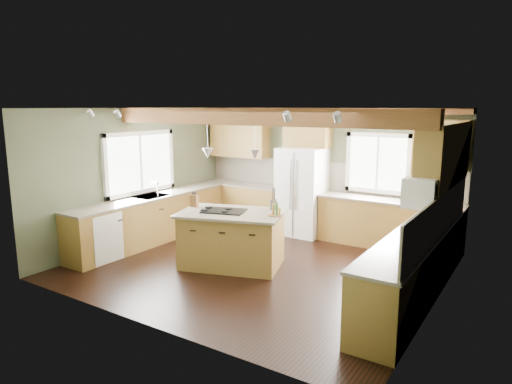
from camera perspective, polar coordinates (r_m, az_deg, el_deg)
The scene contains 37 objects.
floor at distance 7.73m, azimuth 0.30°, elevation -9.23°, with size 5.60×5.60×0.00m, color black.
ceiling at distance 7.26m, azimuth 0.32°, elevation 10.44°, with size 5.60×5.60×0.00m, color silver.
wall_back at distance 9.56m, azimuth 8.41°, elevation 2.58°, with size 5.60×5.60×0.00m, color #464C36.
wall_left at distance 9.18m, azimuth -14.60°, elevation 2.01°, with size 5.00×5.00×0.00m, color #464C36.
wall_right at distance 6.36m, azimuth 22.10°, elevation -2.21°, with size 5.00×5.00×0.00m, color #464C36.
ceiling_beam at distance 7.09m, azimuth -0.59°, elevation 9.38°, with size 5.55×0.26×0.26m, color #5A3319.
soffit_trim at distance 9.38m, azimuth 8.36°, elevation 10.03°, with size 5.55×0.20×0.10m, color #5A3319.
backsplash_back at distance 9.56m, azimuth 8.36°, elevation 2.03°, with size 5.58×0.03×0.58m, color brown.
backsplash_right at distance 6.43m, azimuth 22.00°, elevation -2.89°, with size 0.03×3.70×0.58m, color brown.
base_cab_back_left at distance 10.32m, azimuth -1.50°, elevation -1.56°, with size 2.02×0.60×0.88m, color brown.
counter_back_left at distance 10.23m, azimuth -1.51°, elevation 0.95°, with size 2.06×0.64×0.04m, color #4E4539.
base_cab_back_right at distance 8.94m, azimuth 16.18°, elevation -3.93°, with size 2.62×0.60×0.88m, color brown.
counter_back_right at distance 8.84m, azimuth 16.34°, elevation -1.04°, with size 2.66×0.64×0.04m, color #4E4539.
base_cab_left at distance 9.16m, azimuth -12.84°, elevation -3.42°, with size 0.60×3.70×0.88m, color brown.
counter_left at distance 9.06m, azimuth -12.96°, elevation -0.60°, with size 0.64×3.74×0.04m, color #4E4539.
base_cab_right at distance 6.70m, azimuth 19.12°, elevation -9.03°, with size 0.60×3.70×0.88m, color brown.
counter_right at distance 6.56m, azimuth 19.37°, elevation -5.24°, with size 0.64×3.74×0.04m, color #4E4539.
upper_cab_back_left at distance 10.32m, azimuth -2.07°, elevation 6.91°, with size 1.40×0.35×0.90m, color brown.
upper_cab_over_fridge at distance 9.45m, azimuth 6.44°, elevation 7.71°, with size 0.96×0.35×0.70m, color brown.
upper_cab_right at distance 7.17m, azimuth 22.48°, elevation 4.42°, with size 0.35×2.20×0.90m, color brown.
upper_cab_back_corner at distance 8.63m, azimuth 22.12°, elevation 5.38°, with size 0.90×0.35×0.90m, color brown.
window_left at distance 9.16m, azimuth -14.36°, elevation 3.58°, with size 0.04×1.60×1.05m, color white.
window_back at distance 9.10m, azimuth 15.01°, elevation 3.50°, with size 1.10×0.04×1.00m, color white.
sink at distance 9.06m, azimuth -12.96°, elevation -0.56°, with size 0.50×0.65×0.03m, color #262628.
faucet at distance 8.91m, azimuth -12.19°, elevation 0.22°, with size 0.02×0.02×0.28m, color #B2B2B7.
dishwasher at distance 8.34m, azimuth -19.19°, elevation -5.23°, with size 0.60×0.60×0.84m, color white.
oven at distance 5.53m, azimuth 15.66°, elevation -13.20°, with size 0.60×0.72×0.84m, color white.
microwave at distance 6.31m, azimuth 20.22°, elevation 0.14°, with size 0.40×0.70×0.38m, color white.
pendant_left at distance 7.48m, azimuth -6.05°, elevation 4.86°, with size 0.18×0.18×0.16m, color #B2B2B7.
pendant_right at distance 7.24m, azimuth -0.15°, elevation 4.73°, with size 0.18×0.18×0.16m, color #B2B2B7.
refrigerator at distance 9.42m, azimuth 5.72°, elevation 0.04°, with size 0.90×0.74×1.80m, color white.
island at distance 7.64m, azimuth -3.04°, elevation -6.01°, with size 1.59×0.97×0.88m, color brown.
island_top at distance 7.52m, azimuth -3.07°, elevation -2.65°, with size 1.69×1.08×0.04m, color #4E4539.
cooktop at distance 7.55m, azimuth -4.03°, elevation -2.37°, with size 0.69×0.46×0.02m, color black.
knife_block at distance 7.94m, azimuth -7.72°, elevation -1.07°, with size 0.13×0.09×0.21m, color brown.
utensil_crock at distance 7.67m, azimuth 2.16°, elevation -1.57°, with size 0.13×0.13×0.17m, color #413A34.
bottle_tray at distance 7.24m, azimuth 2.40°, elevation -2.14°, with size 0.23×0.23×0.21m, color brown, non-canonical shape.
Camera 1 is at (3.91, -6.12, 2.64)m, focal length 32.00 mm.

